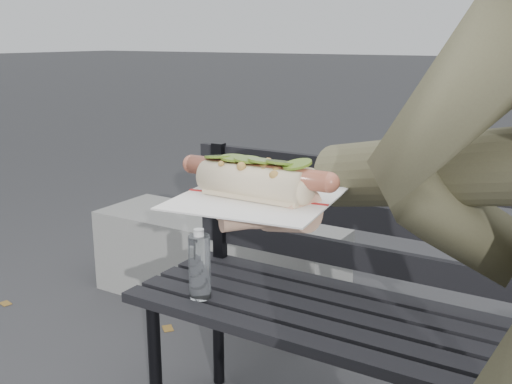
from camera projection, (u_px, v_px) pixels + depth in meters
park_bench at (391, 299)px, 1.64m from camera, size 1.50×0.44×0.88m
concrete_block at (217, 261)px, 2.81m from camera, size 1.20×0.40×0.40m
held_hotdog at (434, 175)px, 0.70m from camera, size 0.64×0.32×0.20m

